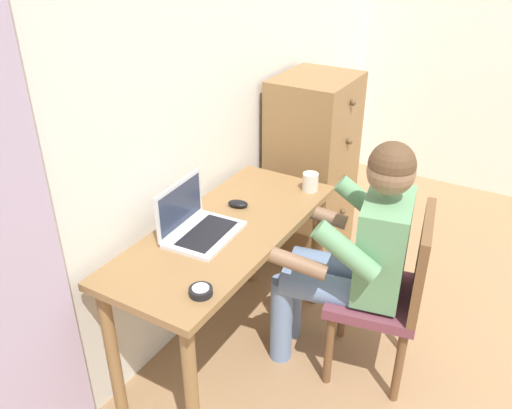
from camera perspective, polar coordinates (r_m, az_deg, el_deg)
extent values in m
cube|color=silver|center=(2.67, -4.82, 12.79)|extent=(4.80, 0.05, 2.50)
cube|color=olive|center=(2.40, -3.28, -2.88)|extent=(1.27, 0.53, 0.03)
cylinder|color=olive|center=(2.18, -7.01, -19.72)|extent=(0.06, 0.06, 0.71)
cylinder|color=olive|center=(2.94, 6.54, -5.00)|extent=(0.06, 0.06, 0.71)
cylinder|color=olive|center=(2.39, -15.29, -15.43)|extent=(0.06, 0.06, 0.71)
cylinder|color=olive|center=(3.10, -0.43, -2.88)|extent=(0.06, 0.06, 0.71)
cube|color=olive|center=(3.32, 6.09, 3.78)|extent=(0.52, 0.43, 1.18)
sphere|color=brown|center=(3.47, 9.13, -4.14)|extent=(0.04, 0.04, 0.04)
sphere|color=brown|center=(3.35, 9.44, -0.75)|extent=(0.04, 0.04, 0.04)
sphere|color=brown|center=(3.24, 9.76, 2.88)|extent=(0.04, 0.04, 0.04)
sphere|color=brown|center=(3.15, 10.12, 6.75)|extent=(0.04, 0.04, 0.04)
sphere|color=brown|center=(3.07, 10.50, 10.83)|extent=(0.04, 0.04, 0.04)
cube|color=brown|center=(2.54, 12.69, -9.65)|extent=(0.49, 0.47, 0.05)
cube|color=brown|center=(2.40, 17.55, -5.93)|extent=(0.42, 0.12, 0.42)
cylinder|color=brown|center=(2.82, 9.45, -10.69)|extent=(0.04, 0.04, 0.41)
cylinder|color=brown|center=(2.57, 7.92, -15.29)|extent=(0.04, 0.04, 0.41)
cylinder|color=brown|center=(2.81, 15.99, -11.82)|extent=(0.04, 0.04, 0.41)
cylinder|color=brown|center=(2.55, 15.23, -16.59)|extent=(0.04, 0.04, 0.41)
cylinder|color=#6B84AD|center=(2.60, 8.31, -6.78)|extent=(0.21, 0.42, 0.14)
cylinder|color=#6B84AD|center=(2.46, 7.41, -9.09)|extent=(0.21, 0.42, 0.14)
cylinder|color=#6B84AD|center=(2.78, 3.88, -10.05)|extent=(0.11, 0.11, 0.48)
cylinder|color=#6B84AD|center=(2.65, 2.77, -12.36)|extent=(0.11, 0.11, 0.48)
cube|color=#609366|center=(2.38, 13.65, -4.42)|extent=(0.39, 0.26, 0.46)
cylinder|color=#609366|center=(2.54, 11.63, 0.22)|extent=(0.14, 0.31, 0.25)
cylinder|color=#609366|center=(2.16, 9.73, -5.03)|extent=(0.14, 0.31, 0.25)
cylinder|color=#846047|center=(2.62, 7.10, -1.11)|extent=(0.12, 0.28, 0.11)
cylinder|color=#846047|center=(2.25, 4.49, -6.37)|extent=(0.12, 0.28, 0.11)
sphere|color=#846047|center=(2.21, 14.46, 3.47)|extent=(0.20, 0.20, 0.20)
sphere|color=#513823|center=(2.20, 14.55, 4.18)|extent=(0.20, 0.20, 0.20)
cube|color=silver|center=(2.33, -5.55, -3.25)|extent=(0.35, 0.26, 0.02)
cube|color=black|center=(2.32, -5.35, -3.09)|extent=(0.29, 0.17, 0.00)
cube|color=silver|center=(2.33, -8.29, -0.01)|extent=(0.34, 0.03, 0.22)
cube|color=#2D3851|center=(2.33, -8.17, -0.04)|extent=(0.31, 0.02, 0.18)
ellipsoid|color=black|center=(2.55, -1.97, 0.08)|extent=(0.08, 0.11, 0.03)
cylinder|color=black|center=(1.99, -6.01, -9.36)|extent=(0.09, 0.09, 0.03)
cylinder|color=silver|center=(1.98, -6.04, -9.00)|extent=(0.06, 0.06, 0.00)
cylinder|color=silver|center=(2.70, 5.92, 2.45)|extent=(0.08, 0.08, 0.09)
torus|color=silver|center=(2.74, 6.38, 2.95)|extent=(0.06, 0.01, 0.06)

